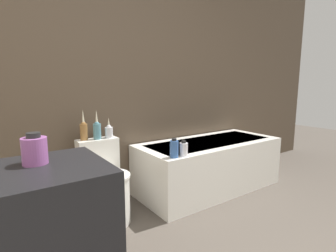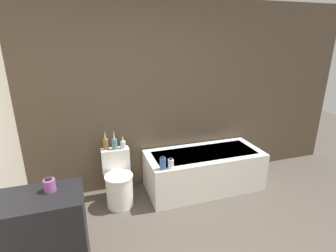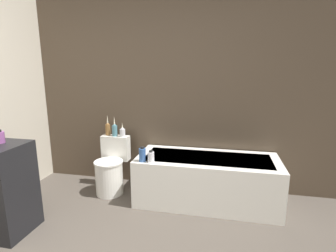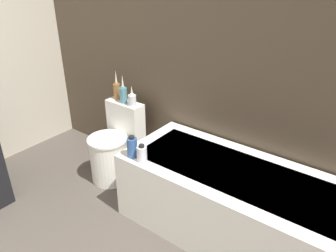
{
  "view_description": "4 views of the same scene",
  "coord_description": "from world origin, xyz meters",
  "px_view_note": "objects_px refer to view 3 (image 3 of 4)",
  "views": [
    {
      "loc": [
        -1.3,
        -0.24,
        1.21
      ],
      "look_at": [
        0.04,
        1.68,
        0.82
      ],
      "focal_mm": 28.0,
      "sensor_mm": 36.0,
      "label": 1
    },
    {
      "loc": [
        -0.81,
        -1.22,
        2.1
      ],
      "look_at": [
        0.15,
        1.74,
        1.05
      ],
      "focal_mm": 28.0,
      "sensor_mm": 36.0,
      "label": 2
    },
    {
      "loc": [
        0.88,
        -1.11,
        1.58
      ],
      "look_at": [
        0.28,
        1.7,
        0.94
      ],
      "focal_mm": 28.0,
      "sensor_mm": 36.0,
      "label": 3
    },
    {
      "loc": [
        1.48,
        0.07,
        1.85
      ],
      "look_at": [
        0.26,
        1.68,
        0.83
      ],
      "focal_mm": 35.0,
      "sensor_mm": 36.0,
      "label": 4
    }
  ],
  "objects_px": {
    "shampoo_bottle_tall": "(142,155)",
    "bathtub": "(207,179)",
    "toilet": "(111,170)",
    "vase_silver": "(115,129)",
    "vase_bronze": "(122,132)",
    "shampoo_bottle_short": "(151,157)",
    "vase_gold": "(108,128)"
  },
  "relations": [
    {
      "from": "vase_bronze",
      "to": "shampoo_bottle_tall",
      "type": "xyz_separation_m",
      "value": [
        0.41,
        -0.45,
        -0.13
      ]
    },
    {
      "from": "vase_gold",
      "to": "shampoo_bottle_short",
      "type": "height_order",
      "value": "vase_gold"
    },
    {
      "from": "toilet",
      "to": "vase_bronze",
      "type": "height_order",
      "value": "vase_bronze"
    },
    {
      "from": "vase_bronze",
      "to": "vase_silver",
      "type": "bearing_deg",
      "value": 177.74
    },
    {
      "from": "vase_bronze",
      "to": "vase_gold",
      "type": "bearing_deg",
      "value": 171.24
    },
    {
      "from": "shampoo_bottle_tall",
      "to": "bathtub",
      "type": "bearing_deg",
      "value": 22.01
    },
    {
      "from": "bathtub",
      "to": "vase_bronze",
      "type": "distance_m",
      "value": 1.23
    },
    {
      "from": "bathtub",
      "to": "vase_silver",
      "type": "xyz_separation_m",
      "value": [
        -1.23,
        0.17,
        0.51
      ]
    },
    {
      "from": "toilet",
      "to": "vase_gold",
      "type": "xyz_separation_m",
      "value": [
        -0.11,
        0.2,
        0.5
      ]
    },
    {
      "from": "bathtub",
      "to": "shampoo_bottle_short",
      "type": "bearing_deg",
      "value": -154.18
    },
    {
      "from": "vase_silver",
      "to": "shampoo_bottle_tall",
      "type": "relative_size",
      "value": 1.55
    },
    {
      "from": "toilet",
      "to": "bathtub",
      "type": "bearing_deg",
      "value": 0.01
    },
    {
      "from": "vase_bronze",
      "to": "shampoo_bottle_tall",
      "type": "height_order",
      "value": "vase_bronze"
    },
    {
      "from": "bathtub",
      "to": "shampoo_bottle_short",
      "type": "relative_size",
      "value": 11.94
    },
    {
      "from": "toilet",
      "to": "vase_silver",
      "type": "bearing_deg",
      "value": 90.0
    },
    {
      "from": "toilet",
      "to": "vase_bronze",
      "type": "relative_size",
      "value": 3.78
    },
    {
      "from": "vase_silver",
      "to": "shampoo_bottle_tall",
      "type": "distance_m",
      "value": 0.71
    },
    {
      "from": "vase_silver",
      "to": "vase_bronze",
      "type": "bearing_deg",
      "value": -2.26
    },
    {
      "from": "shampoo_bottle_tall",
      "to": "shampoo_bottle_short",
      "type": "relative_size",
      "value": 1.23
    },
    {
      "from": "bathtub",
      "to": "vase_bronze",
      "type": "relative_size",
      "value": 8.88
    },
    {
      "from": "vase_silver",
      "to": "shampoo_bottle_tall",
      "type": "xyz_separation_m",
      "value": [
        0.52,
        -0.46,
        -0.16
      ]
    },
    {
      "from": "toilet",
      "to": "vase_bronze",
      "type": "xyz_separation_m",
      "value": [
        0.11,
        0.17,
        0.47
      ]
    },
    {
      "from": "toilet",
      "to": "shampoo_bottle_short",
      "type": "relative_size",
      "value": 5.08
    },
    {
      "from": "bathtub",
      "to": "vase_gold",
      "type": "bearing_deg",
      "value": 171.33
    },
    {
      "from": "shampoo_bottle_tall",
      "to": "shampoo_bottle_short",
      "type": "xyz_separation_m",
      "value": [
        0.1,
        -0.01,
        -0.02
      ]
    },
    {
      "from": "bathtub",
      "to": "shampoo_bottle_short",
      "type": "height_order",
      "value": "shampoo_bottle_short"
    },
    {
      "from": "toilet",
      "to": "shampoo_bottle_tall",
      "type": "height_order",
      "value": "shampoo_bottle_tall"
    },
    {
      "from": "vase_silver",
      "to": "shampoo_bottle_tall",
      "type": "height_order",
      "value": "vase_silver"
    },
    {
      "from": "toilet",
      "to": "shampoo_bottle_tall",
      "type": "bearing_deg",
      "value": -28.65
    },
    {
      "from": "toilet",
      "to": "vase_silver",
      "type": "relative_size",
      "value": 2.66
    },
    {
      "from": "vase_silver",
      "to": "shampoo_bottle_short",
      "type": "xyz_separation_m",
      "value": [
        0.62,
        -0.47,
        -0.17
      ]
    },
    {
      "from": "vase_silver",
      "to": "toilet",
      "type": "bearing_deg",
      "value": -90.0
    }
  ]
}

